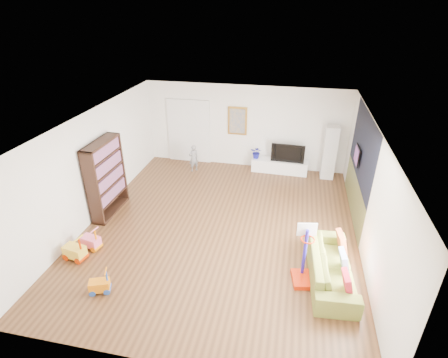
% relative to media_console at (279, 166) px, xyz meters
% --- Properties ---
extents(floor, '(6.50, 7.50, 0.00)m').
position_rel_media_console_xyz_m(floor, '(-1.20, -3.45, -0.21)').
color(floor, brown).
rests_on(floor, ground).
extents(ceiling, '(6.50, 7.50, 0.00)m').
position_rel_media_console_xyz_m(ceiling, '(-1.20, -3.45, 2.49)').
color(ceiling, white).
rests_on(ceiling, ground).
extents(wall_back, '(6.50, 0.00, 2.70)m').
position_rel_media_console_xyz_m(wall_back, '(-1.20, 0.30, 1.14)').
color(wall_back, white).
rests_on(wall_back, ground).
extents(wall_front, '(6.50, 0.00, 2.70)m').
position_rel_media_console_xyz_m(wall_front, '(-1.20, -7.20, 1.14)').
color(wall_front, white).
rests_on(wall_front, ground).
extents(wall_left, '(0.00, 7.50, 2.70)m').
position_rel_media_console_xyz_m(wall_left, '(-4.45, -3.45, 1.14)').
color(wall_left, white).
rests_on(wall_left, ground).
extents(wall_right, '(0.00, 7.50, 2.70)m').
position_rel_media_console_xyz_m(wall_right, '(2.05, -3.45, 1.14)').
color(wall_right, silver).
rests_on(wall_right, ground).
extents(navy_accent, '(0.01, 3.20, 1.70)m').
position_rel_media_console_xyz_m(navy_accent, '(2.03, -2.05, 1.64)').
color(navy_accent, black).
rests_on(navy_accent, wall_right).
extents(olive_wainscot, '(0.01, 3.20, 1.00)m').
position_rel_media_console_xyz_m(olive_wainscot, '(2.03, -2.05, 0.29)').
color(olive_wainscot, brown).
rests_on(olive_wainscot, wall_right).
extents(doorway, '(1.45, 0.06, 2.10)m').
position_rel_media_console_xyz_m(doorway, '(-3.10, 0.26, 0.84)').
color(doorway, white).
rests_on(doorway, ground).
extents(painting_back, '(0.62, 0.06, 0.92)m').
position_rel_media_console_xyz_m(painting_back, '(-1.45, 0.26, 1.34)').
color(painting_back, gold).
rests_on(painting_back, wall_back).
extents(artwork_right, '(0.04, 0.56, 0.46)m').
position_rel_media_console_xyz_m(artwork_right, '(1.97, -1.85, 1.34)').
color(artwork_right, '#7F3F8C').
rests_on(artwork_right, wall_right).
extents(media_console, '(1.79, 0.50, 0.42)m').
position_rel_media_console_xyz_m(media_console, '(0.00, 0.00, 0.00)').
color(media_console, white).
rests_on(media_console, ground).
extents(tall_cabinet, '(0.40, 0.40, 1.69)m').
position_rel_media_console_xyz_m(tall_cabinet, '(1.49, -0.07, 0.64)').
color(tall_cabinet, silver).
rests_on(tall_cabinet, ground).
extents(bookshelf, '(0.37, 1.36, 1.98)m').
position_rel_media_console_xyz_m(bookshelf, '(-4.22, -3.31, 0.78)').
color(bookshelf, black).
rests_on(bookshelf, ground).
extents(sofa, '(0.97, 2.16, 0.62)m').
position_rel_media_console_xyz_m(sofa, '(1.33, -4.73, 0.10)').
color(sofa, olive).
rests_on(sofa, ground).
extents(basketball_hoop, '(0.53, 0.60, 1.27)m').
position_rel_media_console_xyz_m(basketball_hoop, '(0.81, -4.92, 0.43)').
color(basketball_hoop, red).
rests_on(basketball_hoop, ground).
extents(ride_on_yellow, '(0.50, 0.36, 0.61)m').
position_rel_media_console_xyz_m(ride_on_yellow, '(-4.04, -5.24, 0.10)').
color(ride_on_yellow, yellow).
rests_on(ride_on_yellow, ground).
extents(ride_on_orange, '(0.43, 0.35, 0.50)m').
position_rel_media_console_xyz_m(ride_on_orange, '(-3.03, -6.01, 0.04)').
color(ride_on_orange, orange).
rests_on(ride_on_orange, ground).
extents(ride_on_pink, '(0.46, 0.34, 0.56)m').
position_rel_media_console_xyz_m(ride_on_pink, '(-3.91, -4.83, 0.07)').
color(ride_on_pink, pink).
rests_on(ride_on_pink, ground).
extents(child, '(0.39, 0.38, 0.90)m').
position_rel_media_console_xyz_m(child, '(-2.75, -0.49, 0.24)').
color(child, gray).
rests_on(child, ground).
extents(tv, '(1.05, 0.18, 0.60)m').
position_rel_media_console_xyz_m(tv, '(0.24, -0.01, 0.51)').
color(tv, black).
rests_on(tv, media_console).
extents(vase_plant, '(0.43, 0.39, 0.41)m').
position_rel_media_console_xyz_m(vase_plant, '(-0.76, 0.01, 0.41)').
color(vase_plant, '#141591').
rests_on(vase_plant, media_console).
extents(pillow_left, '(0.15, 0.41, 0.40)m').
position_rel_media_console_xyz_m(pillow_left, '(1.55, -5.33, 0.28)').
color(pillow_left, '#B61F30').
rests_on(pillow_left, sofa).
extents(pillow_center, '(0.15, 0.41, 0.41)m').
position_rel_media_console_xyz_m(pillow_center, '(1.55, -4.72, 0.28)').
color(pillow_center, white).
rests_on(pillow_center, sofa).
extents(pillow_right, '(0.18, 0.43, 0.42)m').
position_rel_media_console_xyz_m(pillow_right, '(1.56, -4.10, 0.28)').
color(pillow_right, '#BF522C').
rests_on(pillow_right, sofa).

